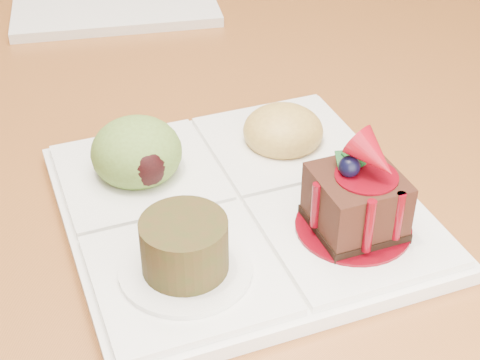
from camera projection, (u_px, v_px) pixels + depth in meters
name	position (u px, v px, depth m)	size (l,w,h in m)	color
dining_table	(131.00, 46.00, 0.99)	(1.00, 1.80, 0.75)	#9F5629
sampler_plate	(236.00, 192.00, 0.58)	(0.29, 0.29, 0.10)	white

